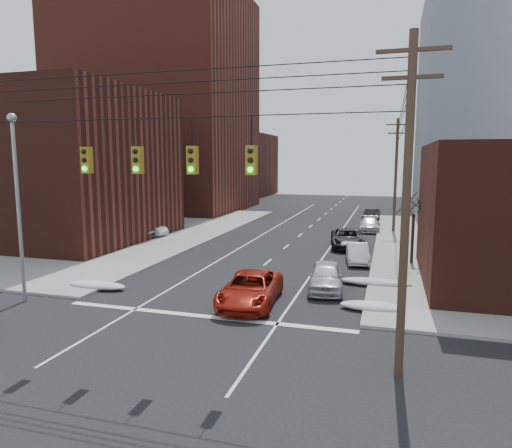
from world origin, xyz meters
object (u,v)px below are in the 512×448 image
Objects in this scene: red_pickup at (250,289)px; parked_car_e at (372,224)px; lot_car_c at (108,228)px; parked_car_d at (369,224)px; parked_car_b at (358,253)px; lot_car_b at (128,229)px; lot_car_a at (146,228)px; lot_car_d at (97,230)px; parked_car_c at (347,238)px; parked_car_a at (326,276)px; parked_car_f at (371,215)px.

red_pickup is 1.57× the size of parked_car_e.
lot_car_c reaches higher than red_pickup.
parked_car_b is at bearing -94.17° from parked_car_d.
parked_car_b is 0.73× the size of lot_car_b.
lot_car_a reaches higher than lot_car_d.
lot_car_b reaches higher than parked_car_c.
parked_car_a is 24.70m from lot_car_d.
lot_car_b is (-19.42, -1.36, 0.16)m from parked_car_c.
parked_car_f is at bearing 80.37° from parked_car_a.
lot_car_c is at bearing -132.01° from parked_car_f.
red_pickup is at bearing -103.77° from parked_car_d.
parked_car_e is at bearing 75.27° from red_pickup.
parked_car_f is at bearing 95.86° from parked_car_e.
lot_car_c reaches higher than parked_car_b.
red_pickup is 1.18× the size of parked_car_d.
lot_car_a is at bearing 172.61° from parked_car_c.
parked_car_e is at bearing 78.66° from parked_car_a.
parked_car_e is 25.65m from lot_car_c.
parked_car_c reaches higher than parked_car_d.
parked_car_f is at bearing -39.77° from lot_car_a.
lot_car_b is (-20.79, -10.78, 0.23)m from parked_car_d.
parked_car_d reaches higher than parked_car_b.
lot_car_d reaches higher than parked_car_d.
lot_car_d is (-19.00, 14.26, -0.00)m from red_pickup.
lot_car_a is (-19.53, -17.95, 0.15)m from parked_car_f.
parked_car_b is 0.83× the size of lot_car_c.
parked_car_b is 0.99× the size of lot_car_a.
red_pickup is at bearing -119.25° from lot_car_b.
parked_car_f is 0.84× the size of lot_car_c.
red_pickup is 4.78m from parked_car_a.
parked_car_e is (1.60, 22.60, -0.17)m from parked_car_a.
parked_car_f is at bearing 78.26° from red_pickup.
lot_car_d is at bearing 138.88° from red_pickup.
lot_car_b reaches higher than parked_car_b.
red_pickup is at bearing -129.31° from lot_car_a.
parked_car_d is at bearing 79.10° from parked_car_a.
parked_car_f is 1.11× the size of lot_car_d.
parked_car_e is at bearing -77.58° from lot_car_c.
lot_car_d is at bearing -150.23° from parked_car_e.
parked_car_f is 29.71m from lot_car_c.
parked_car_a is at bearing -118.27° from lot_car_d.
lot_car_d is (-2.85, -0.57, -0.14)m from lot_car_b.
lot_car_a reaches higher than parked_car_d.
lot_car_a is 1.11× the size of lot_car_d.
red_pickup is at bearing -120.21° from parked_car_b.
parked_car_f is at bearing 78.44° from parked_car_c.
parked_car_e is 0.65× the size of lot_car_b.
parked_car_d is 1.16× the size of parked_car_f.
red_pickup is at bearing -97.18° from parked_car_e.
red_pickup is 11.77m from parked_car_b.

